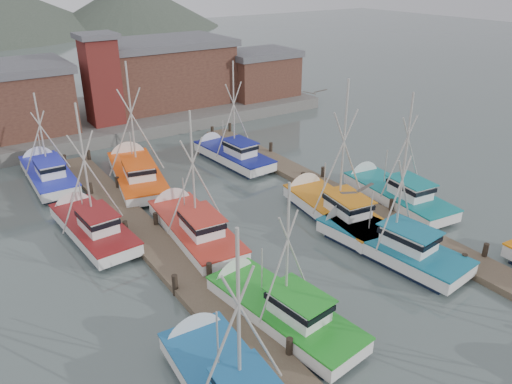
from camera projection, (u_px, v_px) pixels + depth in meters
ground at (357, 291)px, 26.06m from camera, size 260.00×260.00×0.00m
dock_left at (202, 294)px, 25.47m from camera, size 2.30×46.00×1.50m
dock_right at (391, 222)px, 32.57m from camera, size 2.30×46.00×1.50m
quay at (114, 116)px, 53.70m from camera, size 44.00×16.00×1.20m
shed_center at (162, 72)px, 55.03m from camera, size 14.84×9.54×6.90m
shed_right at (259, 73)px, 58.70m from camera, size 8.48×6.36×5.20m
lookout_tower at (101, 79)px, 47.60m from camera, size 3.60×3.60×8.50m
boat_4 at (275, 307)px, 23.78m from camera, size 3.82×9.23×8.16m
boat_5 at (383, 242)px, 29.36m from camera, size 4.07×9.89×8.51m
boat_8 at (192, 226)px, 31.08m from camera, size 3.72×9.74×9.09m
boat_9 at (332, 208)px, 33.35m from camera, size 4.16×9.94×10.33m
boat_10 at (90, 225)px, 31.16m from camera, size 3.82×9.04×9.37m
boat_11 at (393, 193)px, 35.61m from camera, size 3.89×9.58×8.90m
boat_12 at (136, 173)px, 38.99m from camera, size 5.18×10.69×10.35m
boat_13 at (230, 154)px, 42.79m from camera, size 3.74×9.04×9.38m
boat_14 at (47, 173)px, 38.98m from camera, size 3.35×9.19×7.92m
gull_near at (357, 191)px, 17.76m from camera, size 1.54×0.60×0.24m
gull_far at (315, 92)px, 27.85m from camera, size 1.51×0.66×0.24m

